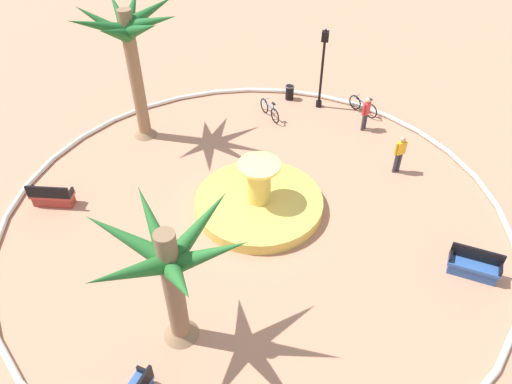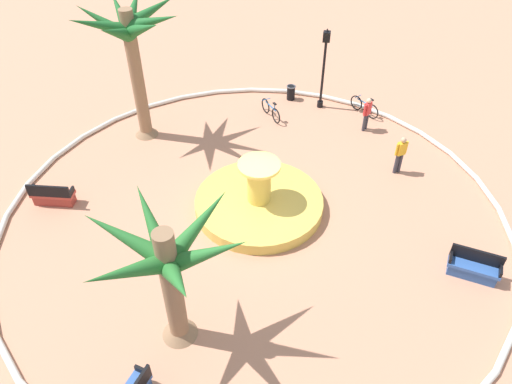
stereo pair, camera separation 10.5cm
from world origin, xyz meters
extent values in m
plane|color=tan|center=(0.00, 0.00, 0.00)|extent=(80.00, 80.00, 0.00)
torus|color=silver|center=(0.00, 0.00, 0.10)|extent=(18.31, 18.31, 0.20)
cylinder|color=gold|center=(-0.09, -0.37, 0.23)|extent=(4.74, 4.74, 0.45)
cylinder|color=teal|center=(-0.09, -0.37, 0.19)|extent=(4.17, 4.17, 0.34)
cylinder|color=gold|center=(-0.09, -0.37, 1.20)|extent=(0.85, 0.85, 1.50)
cylinder|color=#F1C954|center=(-0.09, -0.37, 2.01)|extent=(1.52, 1.52, 0.12)
cylinder|color=#8E6B4C|center=(5.69, -4.28, 2.81)|extent=(0.54, 0.54, 5.63)
cone|color=#8E6B4C|center=(5.69, -4.28, 0.25)|extent=(1.03, 1.03, 0.50)
cone|color=#1E6028|center=(6.68, -4.29, 5.09)|extent=(2.26, 0.60, 1.57)
cone|color=#1E6028|center=(6.49, -3.60, 5.23)|extent=(2.13, 1.92, 1.32)
cone|color=#1E6028|center=(5.73, -3.27, 5.12)|extent=(0.66, 2.29, 1.52)
cone|color=#1E6028|center=(4.85, -3.66, 5.18)|extent=(2.18, 1.81, 1.41)
cone|color=#1E6028|center=(4.62, -4.13, 5.29)|extent=(2.38, 0.87, 1.21)
cone|color=#1E6028|center=(4.97, -5.10, 5.32)|extent=(1.94, 2.13, 1.15)
cone|color=#1E6028|center=(5.82, -5.34, 5.27)|extent=(0.84, 2.37, 1.25)
cone|color=#1E6028|center=(6.30, -5.09, 5.13)|extent=(1.82, 2.16, 1.49)
cylinder|color=#8E6B4C|center=(1.24, 5.31, 2.09)|extent=(0.54, 0.54, 4.17)
cone|color=#8E6B4C|center=(1.24, 5.31, 0.25)|extent=(1.03, 1.03, 0.50)
cone|color=#28702D|center=(2.29, 5.18, 3.70)|extent=(2.40, 0.86, 1.46)
cone|color=#28702D|center=(1.85, 6.16, 3.66)|extent=(1.81, 2.21, 1.53)
cone|color=#28702D|center=(0.70, 6.15, 3.59)|extent=(1.71, 2.22, 1.65)
cone|color=#28702D|center=(0.24, 5.27, 3.60)|extent=(2.31, 0.67, 1.64)
cone|color=#28702D|center=(0.68, 4.44, 3.66)|extent=(1.74, 2.25, 1.53)
cone|color=#28702D|center=(1.86, 4.52, 3.58)|extent=(1.84, 2.15, 1.66)
cube|color=black|center=(1.72, 6.91, 0.59)|extent=(0.46, 0.19, 0.24)
cube|color=#B73D33|center=(7.53, 0.69, 0.45)|extent=(1.64, 0.64, 0.12)
cube|color=black|center=(7.51, 0.90, 0.75)|extent=(1.60, 0.23, 0.50)
cube|color=#9C342B|center=(7.53, 0.69, 0.20)|extent=(1.51, 0.59, 0.39)
cube|color=black|center=(8.28, 0.76, 0.59)|extent=(0.12, 0.46, 0.24)
cube|color=black|center=(6.78, 0.62, 0.59)|extent=(0.12, 0.46, 0.24)
cube|color=#335BA8|center=(-7.38, 1.63, 0.45)|extent=(1.67, 0.83, 0.12)
cube|color=black|center=(-7.42, 1.42, 0.75)|extent=(1.58, 0.42, 0.50)
cube|color=#2B4E8F|center=(-7.38, 1.63, 0.20)|extent=(1.54, 0.77, 0.39)
cube|color=black|center=(-8.11, 1.79, 0.59)|extent=(0.18, 0.46, 0.24)
cube|color=black|center=(-6.65, 1.47, 0.59)|extent=(0.18, 0.46, 0.24)
cylinder|color=black|center=(-1.78, -8.01, 1.66)|extent=(0.12, 0.12, 3.32)
cylinder|color=black|center=(-1.78, -8.01, 0.15)|extent=(0.28, 0.28, 0.30)
cube|color=black|center=(-1.78, -8.01, 3.54)|extent=(0.32, 0.32, 0.44)
sphere|color=#F2EDCC|center=(-1.78, -8.01, 3.54)|extent=(0.22, 0.22, 0.22)
cone|color=black|center=(-1.78, -8.01, 3.82)|extent=(0.20, 0.20, 0.18)
cylinder|color=black|center=(-0.29, -8.47, 0.35)|extent=(0.40, 0.40, 0.70)
torus|color=#4C4C51|center=(-0.29, -8.47, 0.70)|extent=(0.46, 0.46, 0.06)
torus|color=black|center=(0.74, -7.04, 0.36)|extent=(0.49, 0.61, 0.72)
torus|color=black|center=(0.13, -6.25, 0.36)|extent=(0.49, 0.61, 0.72)
cylinder|color=#1E66B2|center=(0.44, -6.64, 0.59)|extent=(0.62, 0.78, 0.05)
cylinder|color=#1E66B2|center=(0.22, -6.37, 0.74)|extent=(0.04, 0.04, 0.30)
cube|color=black|center=(0.22, -6.37, 0.91)|extent=(0.20, 0.22, 0.06)
cylinder|color=#1E66B2|center=(0.71, -7.00, 0.73)|extent=(0.37, 0.29, 0.03)
torus|color=black|center=(-3.49, -8.07, 0.36)|extent=(0.58, 0.52, 0.72)
torus|color=black|center=(-4.23, -7.40, 0.36)|extent=(0.58, 0.52, 0.72)
cylinder|color=#1E66B2|center=(-3.86, -7.73, 0.59)|extent=(0.74, 0.67, 0.05)
cylinder|color=#1E66B2|center=(-4.12, -7.50, 0.74)|extent=(0.04, 0.04, 0.30)
cube|color=black|center=(-4.12, -7.50, 0.91)|extent=(0.22, 0.21, 0.06)
cylinder|color=#1E66B2|center=(-3.52, -8.03, 0.73)|extent=(0.31, 0.35, 0.03)
cylinder|color=#33333D|center=(-3.97, -6.43, 0.41)|extent=(0.14, 0.14, 0.82)
cylinder|color=#33333D|center=(-3.87, -6.28, 0.41)|extent=(0.14, 0.14, 0.82)
cube|color=red|center=(-3.92, -6.36, 1.10)|extent=(0.35, 0.39, 0.56)
sphere|color=beige|center=(-3.92, -6.36, 1.50)|extent=(0.22, 0.22, 0.22)
cylinder|color=red|center=(-4.04, -6.54, 1.10)|extent=(0.09, 0.09, 0.53)
cylinder|color=red|center=(-3.80, -6.17, 1.10)|extent=(0.09, 0.09, 0.53)
cylinder|color=#33333D|center=(-5.31, -3.51, 0.45)|extent=(0.14, 0.14, 0.90)
cylinder|color=#33333D|center=(-5.15, -3.42, 0.45)|extent=(0.14, 0.14, 0.90)
cube|color=yellow|center=(-5.23, -3.46, 1.18)|extent=(0.39, 0.35, 0.56)
sphere|color=tan|center=(-5.23, -3.46, 1.58)|extent=(0.22, 0.22, 0.22)
cylinder|color=yellow|center=(-5.42, -3.58, 1.18)|extent=(0.09, 0.09, 0.53)
cylinder|color=yellow|center=(-5.04, -3.35, 1.18)|extent=(0.09, 0.09, 0.53)
camera|label=1|loc=(-2.21, 12.77, 12.39)|focal=34.12mm
camera|label=2|loc=(-2.31, 12.75, 12.39)|focal=34.12mm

